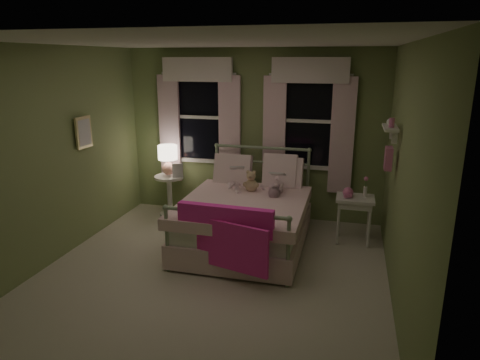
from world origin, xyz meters
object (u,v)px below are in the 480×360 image
(bed, at_px, (247,218))
(child_left, at_px, (235,170))
(teddy_bear, at_px, (251,183))
(nightstand_right, at_px, (355,204))
(child_right, at_px, (274,170))
(table_lamp, at_px, (168,157))
(nightstand_left, at_px, (169,190))

(bed, bearing_deg, child_left, 123.42)
(teddy_bear, distance_m, nightstand_right, 1.43)
(bed, distance_m, child_left, 0.75)
(bed, height_order, child_right, child_right)
(table_lamp, bearing_deg, bed, -28.48)
(bed, bearing_deg, teddy_bear, 91.15)
(child_left, bearing_deg, table_lamp, -40.40)
(nightstand_right, bearing_deg, bed, -162.76)
(child_left, relative_size, nightstand_right, 1.08)
(nightstand_right, bearing_deg, teddy_bear, -173.54)
(child_left, bearing_deg, nightstand_left, -40.40)
(child_right, height_order, table_lamp, child_right)
(nightstand_left, xyz_separation_m, table_lamp, (0.00, -0.00, 0.54))
(nightstand_left, height_order, nightstand_right, same)
(child_right, distance_m, nightstand_left, 1.86)
(bed, bearing_deg, nightstand_right, 17.24)
(teddy_bear, bearing_deg, table_lamp, 160.34)
(table_lamp, relative_size, nightstand_right, 0.74)
(bed, height_order, child_left, child_left)
(bed, xyz_separation_m, teddy_bear, (-0.01, 0.27, 0.42))
(child_left, relative_size, teddy_bear, 2.26)
(nightstand_right, bearing_deg, child_right, -180.00)
(child_right, relative_size, nightstand_left, 1.20)
(bed, xyz_separation_m, nightstand_right, (1.39, 0.43, 0.17))
(child_right, bearing_deg, child_left, -8.62)
(nightstand_left, bearing_deg, nightstand_right, -7.25)
(child_right, height_order, teddy_bear, child_right)
(nightstand_left, distance_m, nightstand_right, 2.89)
(teddy_bear, bearing_deg, bed, -88.85)
(child_right, bearing_deg, bed, 48.99)
(nightstand_left, relative_size, table_lamp, 1.38)
(bed, distance_m, table_lamp, 1.77)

